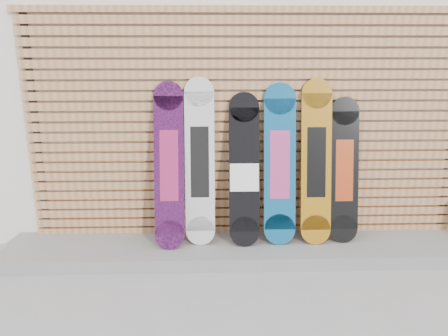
{
  "coord_description": "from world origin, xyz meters",
  "views": [
    {
      "loc": [
        -0.5,
        -3.16,
        1.92
      ],
      "look_at": [
        -0.39,
        0.75,
        0.85
      ],
      "focal_mm": 35.0,
      "sensor_mm": 36.0,
      "label": 1
    }
  ],
  "objects_px": {
    "snowboard_3": "(280,165)",
    "snowboard_4": "(316,162)",
    "snowboard_5": "(344,170)",
    "snowboard_2": "(244,171)",
    "snowboard_1": "(200,162)",
    "snowboard_0": "(169,166)"
  },
  "relations": [
    {
      "from": "snowboard_3",
      "to": "snowboard_4",
      "type": "bearing_deg",
      "value": -0.14
    },
    {
      "from": "snowboard_5",
      "to": "snowboard_3",
      "type": "bearing_deg",
      "value": -178.6
    },
    {
      "from": "snowboard_2",
      "to": "snowboard_4",
      "type": "bearing_deg",
      "value": 1.35
    },
    {
      "from": "snowboard_3",
      "to": "snowboard_4",
      "type": "distance_m",
      "value": 0.34
    },
    {
      "from": "snowboard_1",
      "to": "snowboard_5",
      "type": "height_order",
      "value": "snowboard_1"
    },
    {
      "from": "snowboard_0",
      "to": "snowboard_3",
      "type": "relative_size",
      "value": 1.01
    },
    {
      "from": "snowboard_2",
      "to": "snowboard_5",
      "type": "bearing_deg",
      "value": 1.92
    },
    {
      "from": "snowboard_0",
      "to": "snowboard_2",
      "type": "relative_size",
      "value": 1.07
    },
    {
      "from": "snowboard_0",
      "to": "snowboard_5",
      "type": "height_order",
      "value": "snowboard_0"
    },
    {
      "from": "snowboard_1",
      "to": "snowboard_4",
      "type": "height_order",
      "value": "snowboard_1"
    },
    {
      "from": "snowboard_2",
      "to": "snowboard_5",
      "type": "xyz_separation_m",
      "value": [
        0.95,
        0.03,
        -0.01
      ]
    },
    {
      "from": "snowboard_4",
      "to": "snowboard_2",
      "type": "bearing_deg",
      "value": -178.65
    },
    {
      "from": "snowboard_2",
      "to": "snowboard_4",
      "type": "distance_m",
      "value": 0.68
    },
    {
      "from": "snowboard_5",
      "to": "snowboard_0",
      "type": "bearing_deg",
      "value": -178.2
    },
    {
      "from": "snowboard_2",
      "to": "snowboard_3",
      "type": "relative_size",
      "value": 0.94
    },
    {
      "from": "snowboard_4",
      "to": "snowboard_5",
      "type": "height_order",
      "value": "snowboard_4"
    },
    {
      "from": "snowboard_5",
      "to": "snowboard_2",
      "type": "bearing_deg",
      "value": -178.08
    },
    {
      "from": "snowboard_0",
      "to": "snowboard_1",
      "type": "xyz_separation_m",
      "value": [
        0.28,
        0.05,
        0.02
      ]
    },
    {
      "from": "snowboard_0",
      "to": "snowboard_1",
      "type": "distance_m",
      "value": 0.29
    },
    {
      "from": "snowboard_1",
      "to": "snowboard_4",
      "type": "xyz_separation_m",
      "value": [
        1.1,
        -0.01,
        -0.01
      ]
    },
    {
      "from": "snowboard_4",
      "to": "snowboard_5",
      "type": "xyz_separation_m",
      "value": [
        0.28,
        0.02,
        -0.09
      ]
    },
    {
      "from": "snowboard_0",
      "to": "snowboard_5",
      "type": "relative_size",
      "value": 1.11
    }
  ]
}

